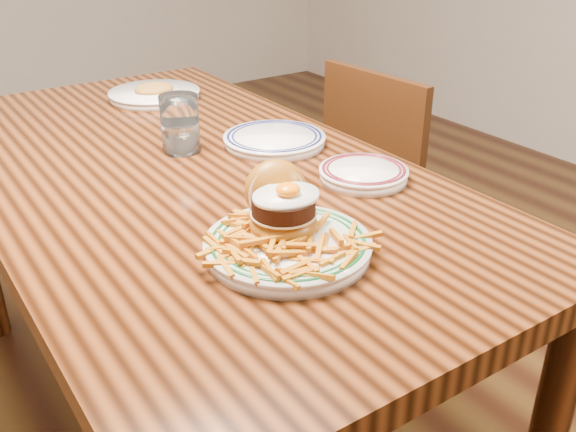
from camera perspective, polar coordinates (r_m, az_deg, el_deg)
floor at (r=1.84m, az=-7.46°, el=-17.73°), size 6.00×6.00×0.00m
table at (r=1.46m, az=-8.98°, el=1.24°), size 0.85×1.60×0.75m
chair_right at (r=2.04m, az=9.34°, el=2.23°), size 0.42×0.42×0.84m
main_plate at (r=1.05m, az=-0.21°, el=-1.29°), size 0.28×0.29×0.13m
side_plate at (r=1.34m, az=6.73°, el=3.83°), size 0.18×0.18×0.03m
rear_plate at (r=1.52m, az=-1.21°, el=6.85°), size 0.24×0.24×0.03m
water_glass at (r=1.49m, az=-9.55°, el=7.81°), size 0.09×0.09×0.13m
far_plate at (r=1.92m, az=-11.79°, el=10.59°), size 0.26×0.26×0.05m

